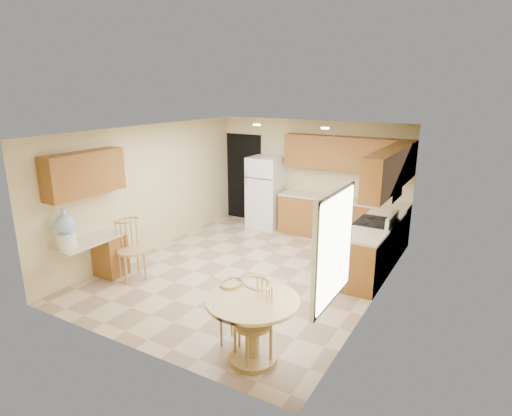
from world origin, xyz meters
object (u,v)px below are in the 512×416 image
Objects in this scene: dining_table at (253,320)px; chair_table_b at (248,318)px; stove at (374,245)px; chair_table_a at (232,310)px; water_crock at (66,230)px; refrigerator at (266,192)px; chair_desk at (126,246)px.

dining_table is 0.12m from chair_table_b.
stove is at bearing -66.92° from chair_table_b.
chair_table_a is 3.07m from water_crock.
chair_table_a is at bearing 0.77° from water_crock.
dining_table is 1.10× the size of chair_table_b.
water_crock is (-3.40, 0.08, 0.52)m from dining_table.
stove is (2.88, -1.22, -0.36)m from refrigerator.
chair_table_b is at bearing 57.09° from chair_table_a.
water_crock reaches higher than chair_desk.
water_crock reaches higher than chair_table_a.
chair_desk is at bearing -108.65° from chair_table_a.
chair_desk is at bearing 59.47° from water_crock.
refrigerator is 5.26m from chair_table_b.
refrigerator reaches higher than water_crock.
refrigerator is 5.17m from dining_table.
chair_table_b is at bearing 97.32° from chair_desk.
chair_table_a is 1.33× the size of water_crock.
refrigerator is 3.81m from chair_desk.
chair_desk is (-2.57, 0.72, 0.13)m from chair_table_a.
stove reaches higher than chair_table_a.
dining_table is 1.76× the size of water_crock.
refrigerator is 4.90m from chair_table_a.
chair_desk is (-0.60, -3.76, -0.19)m from refrigerator.
stove reaches higher than dining_table.
stove is 0.98× the size of dining_table.
water_crock is at bearing 178.65° from dining_table.
refrigerator is 1.65× the size of chair_table_b.
dining_table is 3.07m from chair_desk.
chair_table_a is (-0.38, 0.12, -0.03)m from dining_table.
chair_table_b is 1.60× the size of water_crock.
water_crock is (-3.92, -3.30, 0.58)m from stove.
refrigerator reaches higher than chair_table_a.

